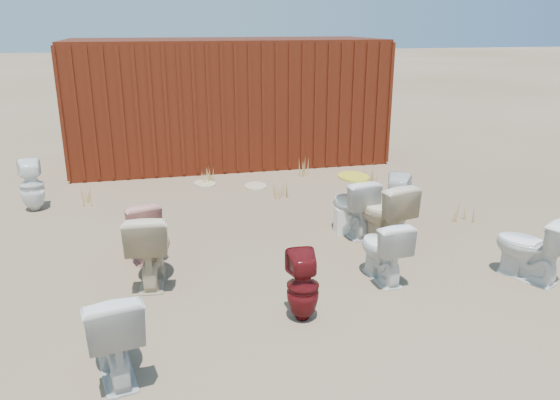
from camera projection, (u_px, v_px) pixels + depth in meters
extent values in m
plane|color=brown|center=(292.00, 258.00, 6.57)|extent=(100.00, 100.00, 0.00)
cube|color=#45140B|center=(227.00, 101.00, 11.00)|extent=(6.00, 2.40, 2.40)
imported|color=silver|center=(112.00, 331.00, 4.29)|extent=(0.57, 0.84, 0.79)
imported|color=tan|center=(138.00, 229.00, 6.50)|extent=(0.60, 0.80, 0.73)
imported|color=white|center=(383.00, 249.00, 5.94)|extent=(0.45, 0.73, 0.71)
imported|color=#5E1013|center=(303.00, 286.00, 5.13)|extent=(0.32, 0.33, 0.68)
imported|color=white|center=(529.00, 247.00, 5.94)|extent=(0.71, 0.85, 0.75)
imported|color=white|center=(32.00, 185.00, 8.14)|extent=(0.42, 0.43, 0.78)
imported|color=beige|center=(150.00, 247.00, 5.86)|extent=(0.54, 0.85, 0.82)
imported|color=beige|center=(384.00, 214.00, 6.84)|extent=(0.64, 0.91, 0.84)
imported|color=silver|center=(352.00, 206.00, 7.23)|extent=(0.54, 0.82, 0.78)
imported|color=silver|center=(397.00, 202.00, 7.43)|extent=(0.48, 0.48, 0.76)
ellipsoid|color=gold|center=(353.00, 177.00, 7.10)|extent=(0.40, 0.49, 0.02)
cube|color=white|center=(353.00, 220.00, 7.34)|extent=(0.51, 0.23, 0.35)
ellipsoid|color=#C2B18C|center=(256.00, 186.00, 9.42)|extent=(0.43, 0.53, 0.02)
ellipsoid|color=#BCB488|center=(205.00, 184.00, 9.56)|extent=(0.49, 0.56, 0.02)
cone|color=#A48141|center=(89.00, 195.00, 8.54)|extent=(0.36, 0.36, 0.26)
cone|color=#A48141|center=(279.00, 190.00, 8.80)|extent=(0.32, 0.32, 0.27)
cone|color=#A48141|center=(369.00, 175.00, 9.55)|extent=(0.36, 0.36, 0.34)
cone|color=#A48141|center=(206.00, 176.00, 9.62)|extent=(0.30, 0.30, 0.26)
cone|color=#A48141|center=(308.00, 168.00, 10.03)|extent=(0.34, 0.34, 0.31)
cone|color=#A48141|center=(461.00, 212.00, 7.75)|extent=(0.28, 0.28, 0.27)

